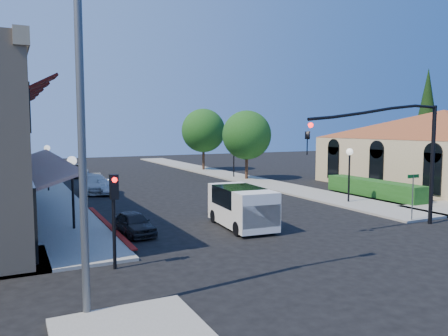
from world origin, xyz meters
name	(u,v)px	position (x,y,z in m)	size (l,w,h in m)	color
ground	(325,251)	(0.00, 0.00, 0.00)	(120.00, 120.00, 0.00)	black
sidewalk_left	(41,184)	(-8.75, 27.00, 0.06)	(3.50, 50.00, 0.12)	gray
sidewalk_right	(222,174)	(8.75, 27.00, 0.06)	(3.50, 50.00, 0.12)	gray
curb_red_strip	(108,227)	(-6.90, 8.00, 0.00)	(0.25, 10.00, 0.06)	maroon
mission_building	(443,141)	(21.99, 11.50, 3.75)	(30.12, 30.12, 6.40)	tan
hedge	(373,198)	(11.70, 9.00, 0.00)	(1.40, 8.00, 1.10)	#1D5117
conifer_far	(427,113)	(28.00, 18.00, 6.36)	(3.20, 3.20, 11.00)	black
street_tree_a	(247,135)	(8.80, 22.00, 4.19)	(4.56, 4.56, 6.48)	black
street_tree_b	(203,131)	(8.80, 32.00, 4.54)	(4.94, 4.94, 7.02)	black
signal_mast_arm	(403,145)	(5.86, 1.50, 4.09)	(8.01, 0.39, 6.00)	black
secondary_signal	(114,204)	(-8.00, 1.41, 2.32)	(0.28, 0.42, 3.32)	black
cobra_streetlight	(95,113)	(-9.15, -2.00, 5.27)	(3.60, 0.25, 9.31)	#595B5E
street_name_sign	(413,190)	(7.50, 2.20, 1.70)	(0.80, 0.06, 2.50)	#595B5E
lamppost_left_near	(72,174)	(-8.50, 8.00, 2.74)	(0.44, 0.44, 3.57)	black
lamppost_left_far	(47,156)	(-8.50, 22.00, 2.74)	(0.44, 0.44, 3.57)	black
lamppost_right_near	(349,161)	(8.50, 8.00, 2.74)	(0.44, 0.44, 3.57)	black
lamppost_right_far	(234,150)	(8.50, 24.00, 2.74)	(0.44, 0.44, 3.57)	black
white_van	(242,205)	(-1.00, 5.04, 1.14)	(2.28, 4.60, 1.97)	white
parked_car_a	(134,223)	(-6.14, 6.00, 0.53)	(1.26, 3.13, 1.07)	black
parked_car_b	(106,187)	(-4.80, 19.00, 0.54)	(1.14, 3.26, 1.07)	#929496
parked_car_c	(96,184)	(-5.35, 20.00, 0.67)	(1.88, 4.62, 1.34)	silver
parked_car_d	(74,170)	(-5.33, 32.00, 0.63)	(2.10, 4.55, 1.26)	#999C9D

